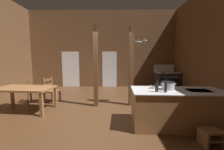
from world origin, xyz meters
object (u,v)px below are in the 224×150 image
Objects in this scene: step_stool at (211,136)px; ladderback_chair_near_window at (51,90)px; mixing_bowl_on_counter at (154,87)px; bottle_tall_on_counter at (157,87)px; stockpot_on_counter at (168,86)px; bottle_short_on_counter at (166,87)px; stove_range at (166,81)px; kitchen_island at (177,108)px; ladderback_chair_by_post at (33,91)px; dining_table at (25,90)px.

ladderback_chair_near_window reaches higher than step_stool.
mixing_bowl_on_counter is 0.74× the size of bottle_tall_on_counter.
stockpot_on_counter is 1.30× the size of bottle_short_on_counter.
bottle_tall_on_counter is at bearing -113.60° from stove_range.
kitchen_island is 2.31× the size of ladderback_chair_by_post.
ladderback_chair_near_window is 0.63m from ladderback_chair_by_post.
stockpot_on_counter is 0.34m from mixing_bowl_on_counter.
ladderback_chair_by_post reaches higher than dining_table.
bottle_short_on_counter is (-0.68, 0.54, 0.82)m from step_stool.
bottle_short_on_counter is (3.51, -2.06, 0.55)m from ladderback_chair_near_window.
mixing_bowl_on_counter is (-1.82, -3.89, 0.43)m from stove_range.
ladderback_chair_near_window is (-4.19, 2.60, 0.27)m from step_stool.
kitchen_island is 5.68× the size of step_stool.
stove_range is at bearing 72.38° from kitchen_island.
ladderback_chair_near_window is 5.08× the size of mixing_bowl_on_counter.
bottle_tall_on_counter reaches higher than stockpot_on_counter.
mixing_bowl_on_counter is (3.77, -0.78, 0.27)m from dining_table.
stove_range reaches higher than stockpot_on_counter.
mixing_bowl_on_counter is at bearing -26.37° from ladderback_chair_near_window.
bottle_tall_on_counter is at bearing -31.23° from ladderback_chair_near_window.
mixing_bowl_on_counter reaches higher than step_stool.
dining_table is at bearing 168.31° from mixing_bowl_on_counter.
dining_table is 0.87m from ladderback_chair_by_post.
stockpot_on_counter is at bearing -26.12° from ladderback_chair_near_window.
ladderback_chair_near_window and ladderback_chair_by_post have the same top height.
ladderback_chair_by_post is 3.28× the size of bottle_short_on_counter.
mixing_bowl_on_counter is at bearing 131.75° from step_stool.
ladderback_chair_near_window is 3.78m from mixing_bowl_on_counter.
stove_range is at bearing 21.60° from ladderback_chair_by_post.
stockpot_on_counter is (-1.52, -4.02, 0.50)m from stove_range.
mixing_bowl_on_counter is 0.65× the size of bottle_short_on_counter.
bottle_tall_on_counter is at bearing -162.64° from kitchen_island.
ladderback_chair_by_post is 4.65m from stockpot_on_counter.
ladderback_chair_by_post reaches higher than step_stool.
dining_table is at bearing 167.39° from stockpot_on_counter.
step_stool is 5.44m from ladderback_chair_by_post.
stove_range is 5.64m from ladderback_chair_near_window.
ladderback_chair_near_window is at bearing 153.63° from mixing_bowl_on_counter.
dining_table is 3.92m from bottle_tall_on_counter.
stockpot_on_counter reaches higher than dining_table.
bottle_tall_on_counter is (-0.86, 0.58, 0.81)m from step_stool.
bottle_tall_on_counter reaches higher than kitchen_island.
dining_table is at bearing -75.16° from ladderback_chair_by_post.
ladderback_chair_by_post is 3.74× the size of bottle_tall_on_counter.
ladderback_chair_by_post is at bearing 158.08° from stockpot_on_counter.
step_stool is 1.53× the size of bottle_tall_on_counter.
ladderback_chair_by_post is at bearing 153.77° from bottle_tall_on_counter.
dining_table is 4.71× the size of stockpot_on_counter.
dining_table is 1.87× the size of ladderback_chair_near_window.
dining_table is 6.98× the size of bottle_tall_on_counter.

